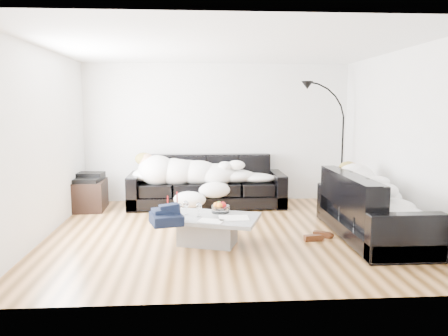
{
  "coord_description": "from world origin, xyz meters",
  "views": [
    {
      "loc": [
        -0.42,
        -6.07,
        1.8
      ],
      "look_at": [
        0.0,
        0.3,
        0.9
      ],
      "focal_mm": 35.0,
      "sensor_mm": 36.0,
      "label": 1
    }
  ],
  "objects": [
    {
      "name": "fruit_bowl",
      "position": [
        -0.09,
        -0.32,
        0.46
      ],
      "size": [
        0.29,
        0.29,
        0.15
      ],
      "primitive_type": "cylinder",
      "rotation": [
        0.0,
        0.0,
        -0.21
      ],
      "color": "white",
      "rests_on": "coffee_table"
    },
    {
      "name": "navy_jacket",
      "position": [
        -0.75,
        -0.82,
        0.56
      ],
      "size": [
        0.44,
        0.39,
        0.2
      ],
      "primitive_type": null,
      "rotation": [
        0.0,
        0.0,
        0.17
      ],
      "color": "black",
      "rests_on": "coffee_table"
    },
    {
      "name": "wine_glass_a",
      "position": [
        -0.55,
        -0.42,
        0.47
      ],
      "size": [
        0.1,
        0.1,
        0.19
      ],
      "primitive_type": "cylinder",
      "rotation": [
        0.0,
        0.0,
        -0.28
      ],
      "color": "white",
      "rests_on": "coffee_table"
    },
    {
      "name": "stereo",
      "position": [
        -2.28,
        1.59,
        0.58
      ],
      "size": [
        0.46,
        0.37,
        0.13
      ],
      "primitive_type": "cube",
      "rotation": [
        0.0,
        0.0,
        -0.07
      ],
      "color": "black",
      "rests_on": "av_cabinet"
    },
    {
      "name": "teal_cushion",
      "position": [
        1.95,
        0.34,
        0.72
      ],
      "size": [
        0.42,
        0.38,
        0.2
      ],
      "primitive_type": "ellipsoid",
      "rotation": [
        0.0,
        0.0,
        0.24
      ],
      "color": "#0E5867",
      "rests_on": "sofa_right"
    },
    {
      "name": "shoes",
      "position": [
        1.23,
        -0.39,
        0.04
      ],
      "size": [
        0.41,
        0.31,
        0.09
      ],
      "primitive_type": null,
      "rotation": [
        0.0,
        0.0,
        -0.07
      ],
      "color": "#472311",
      "rests_on": "ground"
    },
    {
      "name": "wall_left",
      "position": [
        -2.5,
        0.0,
        1.3
      ],
      "size": [
        0.02,
        4.5,
        2.6
      ],
      "primitive_type": "cube",
      "color": "silver",
      "rests_on": "ground"
    },
    {
      "name": "sleeper_right",
      "position": [
        2.01,
        -0.34,
        0.65
      ],
      "size": [
        0.79,
        1.88,
        0.46
      ],
      "primitive_type": null,
      "rotation": [
        0.0,
        0.0,
        1.57
      ],
      "color": "white",
      "rests_on": "sofa_right"
    },
    {
      "name": "wall_right",
      "position": [
        2.5,
        0.0,
        1.3
      ],
      "size": [
        0.02,
        4.5,
        2.6
      ],
      "primitive_type": "cube",
      "color": "silver",
      "rests_on": "ground"
    },
    {
      "name": "sleeper_back",
      "position": [
        -0.22,
        1.68,
        0.66
      ],
      "size": [
        2.36,
        0.82,
        0.47
      ],
      "primitive_type": null,
      "color": "white",
      "rests_on": "sofa_back"
    },
    {
      "name": "floor_lamp",
      "position": [
        2.26,
        1.7,
        0.99
      ],
      "size": [
        0.78,
        0.56,
        1.98
      ],
      "primitive_type": null,
      "rotation": [
        0.0,
        0.0,
        -0.42
      ],
      "color": "black",
      "rests_on": "ground"
    },
    {
      "name": "wall_back",
      "position": [
        0.0,
        2.25,
        1.3
      ],
      "size": [
        5.0,
        0.02,
        2.6
      ],
      "primitive_type": "cube",
      "color": "silver",
      "rests_on": "ground"
    },
    {
      "name": "candle_right",
      "position": [
        -0.68,
        -0.18,
        0.51
      ],
      "size": [
        0.05,
        0.05,
        0.26
      ],
      "primitive_type": "cylinder",
      "rotation": [
        0.0,
        0.0,
        -0.07
      ],
      "color": "maroon",
      "rests_on": "coffee_table"
    },
    {
      "name": "sofa_back",
      "position": [
        -0.22,
        1.73,
        0.46
      ],
      "size": [
        2.79,
        0.97,
        0.91
      ],
      "primitive_type": "cube",
      "color": "black",
      "rests_on": "ground"
    },
    {
      "name": "ceiling",
      "position": [
        0.0,
        0.0,
        2.6
      ],
      "size": [
        5.0,
        5.0,
        0.0
      ],
      "primitive_type": "plane",
      "color": "white",
      "rests_on": "ground"
    },
    {
      "name": "wine_glass_b",
      "position": [
        -0.63,
        -0.47,
        0.47
      ],
      "size": [
        0.09,
        0.09,
        0.17
      ],
      "primitive_type": "cylinder",
      "rotation": [
        0.0,
        0.0,
        0.22
      ],
      "color": "white",
      "rests_on": "coffee_table"
    },
    {
      "name": "newspaper_b",
      "position": [
        -0.24,
        -0.77,
        0.39
      ],
      "size": [
        0.37,
        0.31,
        0.01
      ],
      "primitive_type": "cube",
      "rotation": [
        0.0,
        0.0,
        -0.35
      ],
      "color": "silver",
      "rests_on": "coffee_table"
    },
    {
      "name": "ground",
      "position": [
        0.0,
        0.0,
        0.0
      ],
      "size": [
        5.0,
        5.0,
        0.0
      ],
      "primitive_type": "plane",
      "color": "brown",
      "rests_on": "ground"
    },
    {
      "name": "sofa_right",
      "position": [
        2.01,
        -0.34,
        0.44
      ],
      "size": [
        0.94,
        2.19,
        0.89
      ],
      "primitive_type": "cube",
      "rotation": [
        0.0,
        0.0,
        1.57
      ],
      "color": "black",
      "rests_on": "ground"
    },
    {
      "name": "candle_left",
      "position": [
        -0.8,
        -0.25,
        0.49
      ],
      "size": [
        0.05,
        0.05,
        0.22
      ],
      "primitive_type": "cylinder",
      "rotation": [
        0.0,
        0.0,
        0.25
      ],
      "color": "maroon",
      "rests_on": "coffee_table"
    },
    {
      "name": "av_cabinet",
      "position": [
        -2.28,
        1.59,
        0.26
      ],
      "size": [
        0.54,
        0.77,
        0.52
      ],
      "primitive_type": "cube",
      "rotation": [
        0.0,
        0.0,
        0.04
      ],
      "color": "black",
      "rests_on": "ground"
    },
    {
      "name": "newspaper_a",
      "position": [
        0.06,
        -0.64,
        0.39
      ],
      "size": [
        0.38,
        0.29,
        0.01
      ],
      "primitive_type": "cube",
      "rotation": [
        0.0,
        0.0,
        0.0
      ],
      "color": "silver",
      "rests_on": "coffee_table"
    },
    {
      "name": "coffee_table",
      "position": [
        -0.27,
        -0.51,
        0.19
      ],
      "size": [
        1.48,
        1.13,
        0.38
      ],
      "primitive_type": "cube",
      "rotation": [
        0.0,
        0.0,
        -0.32
      ],
      "color": "#939699",
      "rests_on": "ground"
    },
    {
      "name": "wine_glass_c",
      "position": [
        -0.38,
        -0.54,
        0.48
      ],
      "size": [
        0.1,
        0.1,
        0.19
      ],
      "primitive_type": "cylinder",
      "rotation": [
        0.0,
        0.0,
        -0.29
      ],
      "color": "white",
      "rests_on": "coffee_table"
    }
  ]
}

